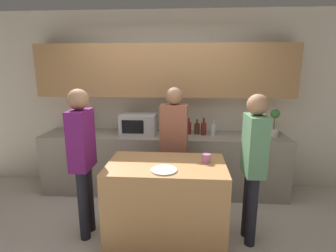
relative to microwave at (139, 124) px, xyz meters
name	(u,v)px	position (x,y,z in m)	size (l,w,h in m)	color
ground_plane	(152,252)	(0.38, -1.41, -1.05)	(14.00, 14.00, 0.00)	beige
back_wall	(165,90)	(0.38, 0.25, 0.49)	(6.40, 0.40, 2.70)	beige
back_counter	(164,163)	(0.38, -0.02, -0.60)	(3.60, 0.62, 0.90)	gray
kitchen_island	(166,202)	(0.51, -1.17, -0.61)	(1.25, 0.74, 0.89)	#B27F4C
microwave	(139,124)	(0.00, 0.00, 0.00)	(0.52, 0.39, 0.30)	#B7BABC
toaster	(83,127)	(-0.85, 0.00, -0.06)	(0.26, 0.16, 0.18)	black
potted_plant	(274,123)	(1.97, 0.00, 0.05)	(0.14, 0.14, 0.39)	silver
bottle_0	(189,128)	(0.75, 0.04, -0.06)	(0.08, 0.08, 0.24)	maroon
bottle_1	(197,128)	(0.87, 0.06, -0.07)	(0.08, 0.08, 0.22)	#472814
bottle_2	(204,128)	(0.96, 0.01, -0.05)	(0.08, 0.08, 0.25)	maroon
bottle_3	(213,129)	(1.10, -0.01, -0.06)	(0.07, 0.07, 0.23)	silver
plate_on_island	(164,170)	(0.50, -1.36, -0.15)	(0.26, 0.26, 0.01)	white
cup_0	(206,158)	(0.93, -1.10, -0.11)	(0.09, 0.09, 0.10)	#C66BB0
person_left	(82,152)	(-0.40, -1.16, -0.05)	(0.22, 0.34, 1.67)	black
person_center	(254,158)	(1.41, -1.13, -0.08)	(0.21, 0.35, 1.63)	black
person_right	(174,139)	(0.56, -0.54, -0.08)	(0.35, 0.22, 1.64)	black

